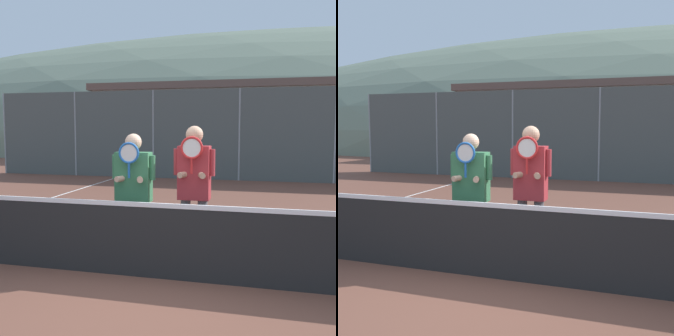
{
  "view_description": "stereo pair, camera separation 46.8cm",
  "coord_description": "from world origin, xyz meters",
  "views": [
    {
      "loc": [
        1.29,
        -4.79,
        1.84
      ],
      "look_at": [
        -0.16,
        0.76,
        1.28
      ],
      "focal_mm": 45.0,
      "sensor_mm": 36.0,
      "label": 1
    },
    {
      "loc": [
        1.74,
        -4.65,
        1.84
      ],
      "look_at": [
        -0.16,
        0.76,
        1.28
      ],
      "focal_mm": 45.0,
      "sensor_mm": 36.0,
      "label": 2
    }
  ],
  "objects": [
    {
      "name": "ground_plane",
      "position": [
        0.0,
        0.0,
        0.0
      ],
      "size": [
        120.0,
        120.0,
        0.0
      ],
      "primitive_type": "plane",
      "color": "brown"
    },
    {
      "name": "hill_distant",
      "position": [
        0.0,
        49.52,
        0.0
      ],
      "size": [
        120.68,
        67.04,
        23.47
      ],
      "color": "slate",
      "rests_on": "ground_plane"
    },
    {
      "name": "clubhouse_building",
      "position": [
        -1.58,
        18.67,
        2.1
      ],
      "size": [
        14.04,
        5.5,
        4.15
      ],
      "color": "beige",
      "rests_on": "ground_plane"
    },
    {
      "name": "fence_back",
      "position": [
        0.0,
        9.85,
        1.58
      ],
      "size": [
        18.61,
        0.06,
        3.17
      ],
      "color": "gray",
      "rests_on": "ground_plane"
    },
    {
      "name": "tennis_net",
      "position": [
        0.0,
        0.0,
        0.48
      ],
      "size": [
        11.83,
        0.09,
        1.03
      ],
      "color": "gray",
      "rests_on": "ground_plane"
    },
    {
      "name": "court_line_left_sideline",
      "position": [
        -4.4,
        3.0,
        0.0
      ],
      "size": [
        0.05,
        16.0,
        0.01
      ],
      "primitive_type": "cube",
      "color": "white",
      "rests_on": "ground_plane"
    },
    {
      "name": "player_leftmost",
      "position": [
        -0.58,
        0.51,
        1.05
      ],
      "size": [
        0.61,
        0.34,
        1.76
      ],
      "color": "white",
      "rests_on": "ground_plane"
    },
    {
      "name": "player_center_left",
      "position": [
        0.24,
        0.6,
        1.1
      ],
      "size": [
        0.55,
        0.34,
        1.86
      ],
      "color": "#56565B",
      "rests_on": "ground_plane"
    },
    {
      "name": "car_far_left",
      "position": [
        -5.47,
        12.39,
        0.95
      ],
      "size": [
        4.59,
        2.02,
        1.87
      ],
      "color": "slate",
      "rests_on": "ground_plane"
    },
    {
      "name": "car_left_of_center",
      "position": [
        0.02,
        12.18,
        0.9
      ],
      "size": [
        4.78,
        2.08,
        1.76
      ],
      "color": "slate",
      "rests_on": "ground_plane"
    }
  ]
}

